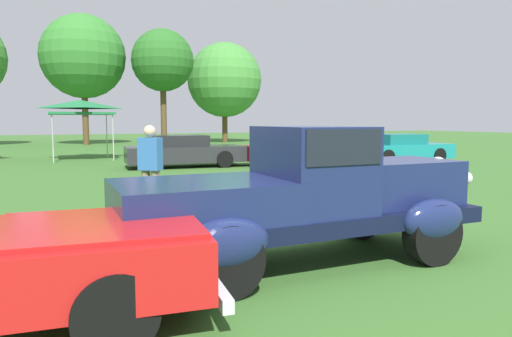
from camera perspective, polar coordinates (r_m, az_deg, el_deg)
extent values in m
plane|color=#386628|center=(6.18, 5.60, -10.78)|extent=(120.00, 120.00, 0.00)
cube|color=black|center=(5.82, 5.73, -6.13)|extent=(4.54, 1.47, 0.20)
cube|color=navy|center=(6.53, 16.11, -1.64)|extent=(1.68, 1.10, 0.60)
ellipsoid|color=silver|center=(7.12, 21.40, -1.37)|extent=(0.16, 0.52, 0.68)
cube|color=navy|center=(5.79, 6.85, 0.00)|extent=(1.09, 1.38, 1.04)
cube|color=black|center=(5.76, 6.89, 2.97)|extent=(0.99, 1.41, 0.40)
cube|color=navy|center=(5.25, -6.46, -4.12)|extent=(1.98, 1.42, 0.48)
ellipsoid|color=navy|center=(7.19, 12.75, -3.94)|extent=(0.92, 0.37, 0.52)
ellipsoid|color=navy|center=(6.12, 20.94, -5.90)|extent=(0.92, 0.37, 0.52)
ellipsoid|color=navy|center=(5.99, -8.56, -5.84)|extent=(0.92, 0.37, 0.52)
ellipsoid|color=navy|center=(4.65, -3.66, -9.20)|extent=(0.92, 0.37, 0.52)
sphere|color=silver|center=(7.46, 19.28, -0.37)|extent=(0.18, 0.18, 0.18)
sphere|color=silver|center=(6.85, 24.34, -1.09)|extent=(0.18, 0.18, 0.18)
cylinder|color=black|center=(7.22, 12.72, -5.35)|extent=(0.76, 0.24, 0.76)
cylinder|color=black|center=(6.16, 20.88, -7.54)|extent=(0.76, 0.24, 0.76)
cylinder|color=black|center=(6.03, -8.53, -7.51)|extent=(0.76, 0.24, 0.76)
cylinder|color=black|center=(4.70, -3.64, -11.32)|extent=(0.76, 0.24, 0.76)
cube|color=red|center=(4.40, -18.79, -7.56)|extent=(1.86, 1.61, 0.20)
cube|color=silver|center=(4.62, -6.06, -12.93)|extent=(0.26, 1.65, 0.12)
cylinder|color=black|center=(5.26, -17.30, -10.27)|extent=(0.66, 0.20, 0.66)
cylinder|color=black|center=(3.79, -16.88, -16.68)|extent=(0.66, 0.20, 0.66)
cube|color=#28282D|center=(18.05, -8.67, 1.78)|extent=(4.56, 1.96, 0.60)
cube|color=black|center=(17.98, -9.25, 3.35)|extent=(2.05, 1.57, 0.44)
cylinder|color=black|center=(17.64, -3.89, 1.15)|extent=(0.64, 0.22, 0.64)
cylinder|color=black|center=(17.08, -12.53, 0.87)|extent=(0.64, 0.22, 0.64)
cube|color=maroon|center=(18.93, 5.01, 2.01)|extent=(4.42, 1.80, 0.60)
cube|color=maroon|center=(18.81, 4.57, 3.52)|extent=(1.96, 1.50, 0.44)
cylinder|color=black|center=(19.00, 9.61, 1.42)|extent=(0.64, 0.22, 0.64)
cylinder|color=black|center=(17.63, 2.60, 1.16)|extent=(0.64, 0.22, 0.64)
cube|color=teal|center=(20.49, 17.38, 2.06)|extent=(4.44, 1.78, 0.60)
cube|color=#146A6E|center=(20.35, 17.04, 3.45)|extent=(1.97, 1.49, 0.44)
cylinder|color=black|center=(20.81, 21.52, 1.47)|extent=(0.64, 0.22, 0.64)
cylinder|color=black|center=(19.07, 15.81, 1.30)|extent=(0.64, 0.22, 0.64)
cylinder|color=#7F7056|center=(8.94, -13.32, -2.90)|extent=(0.16, 0.16, 0.86)
cylinder|color=#7F7056|center=(8.84, -12.19, -2.96)|extent=(0.16, 0.16, 0.86)
cube|color=#336BB2|center=(8.81, -12.86, 1.77)|extent=(0.46, 0.44, 0.60)
sphere|color=beige|center=(8.79, -12.93, 4.50)|extent=(0.22, 0.22, 0.22)
cylinder|color=#B7B7BC|center=(23.99, -17.84, 3.82)|extent=(0.05, 0.05, 2.05)
cylinder|color=#B7B7BC|center=(21.55, -17.13, 3.64)|extent=(0.05, 0.05, 2.05)
cylinder|color=#B7B7BC|center=(23.85, -23.73, 3.59)|extent=(0.05, 0.05, 2.05)
cylinder|color=#B7B7BC|center=(21.40, -23.69, 3.39)|extent=(0.05, 0.05, 2.05)
cube|color=#1E703D|center=(22.65, -20.70, 6.34)|extent=(2.73, 2.73, 0.10)
pyramid|color=#1E703D|center=(22.66, -20.74, 7.40)|extent=(2.68, 2.68, 0.38)
cylinder|color=brown|center=(36.60, -20.23, 6.47)|extent=(0.44, 0.44, 4.76)
sphere|color=#337A2D|center=(36.89, -20.46, 12.76)|extent=(6.05, 6.05, 6.05)
cylinder|color=brown|center=(35.31, -11.28, 6.90)|extent=(0.44, 0.44, 4.94)
sphere|color=#286623|center=(35.58, -11.40, 12.89)|extent=(4.53, 4.53, 4.53)
cylinder|color=brown|center=(38.70, -3.85, 5.78)|extent=(0.44, 0.44, 3.43)
sphere|color=#428938|center=(38.84, -3.88, 10.78)|extent=(6.07, 6.07, 6.07)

